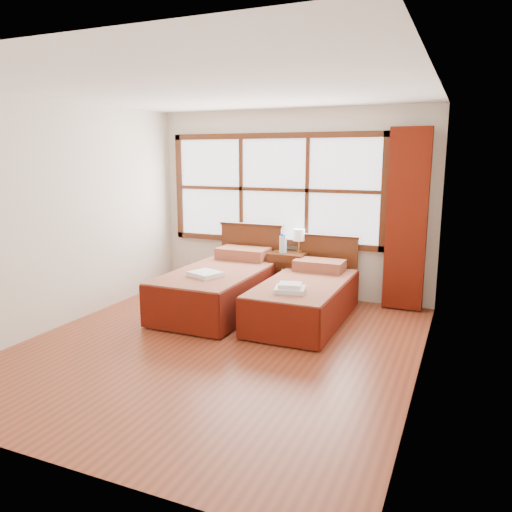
% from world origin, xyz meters
% --- Properties ---
extents(floor, '(4.50, 4.50, 0.00)m').
position_xyz_m(floor, '(0.00, 0.00, 0.00)').
color(floor, brown).
rests_on(floor, ground).
extents(ceiling, '(4.50, 4.50, 0.00)m').
position_xyz_m(ceiling, '(0.00, 0.00, 2.60)').
color(ceiling, white).
rests_on(ceiling, wall_back).
extents(wall_back, '(4.00, 0.00, 4.00)m').
position_xyz_m(wall_back, '(0.00, 2.25, 1.30)').
color(wall_back, silver).
rests_on(wall_back, floor).
extents(wall_left, '(0.00, 4.50, 4.50)m').
position_xyz_m(wall_left, '(-2.00, 0.00, 1.30)').
color(wall_left, silver).
rests_on(wall_left, floor).
extents(wall_right, '(0.00, 4.50, 4.50)m').
position_xyz_m(wall_right, '(2.00, 0.00, 1.30)').
color(wall_right, silver).
rests_on(wall_right, floor).
extents(window, '(3.16, 0.06, 1.56)m').
position_xyz_m(window, '(-0.25, 2.21, 1.50)').
color(window, white).
rests_on(window, wall_back).
extents(curtain, '(0.50, 0.16, 2.30)m').
position_xyz_m(curtain, '(1.60, 2.11, 1.17)').
color(curtain, '#65180A').
rests_on(curtain, wall_back).
extents(bed_left, '(1.04, 2.06, 1.01)m').
position_xyz_m(bed_left, '(-0.56, 1.20, 0.31)').
color(bed_left, '#3D1B0C').
rests_on(bed_left, floor).
extents(bed_right, '(0.95, 1.97, 0.91)m').
position_xyz_m(bed_right, '(0.57, 1.20, 0.28)').
color(bed_right, '#3D1B0C').
rests_on(bed_right, floor).
extents(nightstand, '(0.49, 0.48, 0.66)m').
position_xyz_m(nightstand, '(0.06, 1.99, 0.33)').
color(nightstand, '#512611').
rests_on(nightstand, floor).
extents(towels_left, '(0.44, 0.41, 0.05)m').
position_xyz_m(towels_left, '(-0.55, 0.73, 0.57)').
color(towels_left, white).
rests_on(towels_left, bed_left).
extents(towels_right, '(0.38, 0.35, 0.10)m').
position_xyz_m(towels_right, '(0.56, 0.65, 0.53)').
color(towels_right, white).
rests_on(towels_right, bed_right).
extents(lamp, '(0.16, 0.16, 0.32)m').
position_xyz_m(lamp, '(0.17, 2.11, 0.88)').
color(lamp, gold).
rests_on(lamp, nightstand).
extents(bottle_near, '(0.07, 0.07, 0.26)m').
position_xyz_m(bottle_near, '(-0.01, 1.93, 0.78)').
color(bottle_near, '#C1E9F9').
rests_on(bottle_near, nightstand).
extents(bottle_far, '(0.07, 0.07, 0.25)m').
position_xyz_m(bottle_far, '(0.02, 1.94, 0.77)').
color(bottle_far, '#C1E9F9').
rests_on(bottle_far, nightstand).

